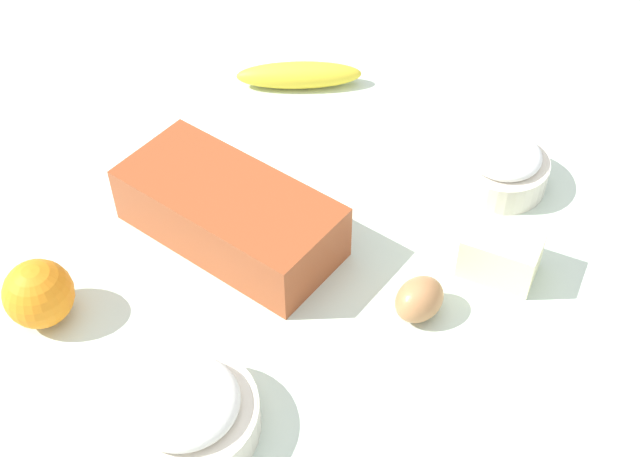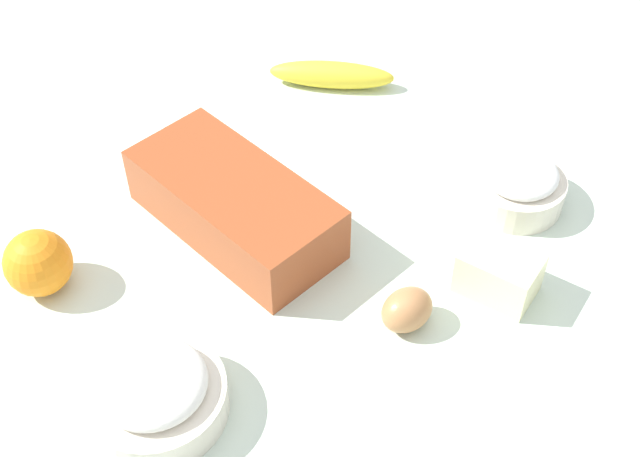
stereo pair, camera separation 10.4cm
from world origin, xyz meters
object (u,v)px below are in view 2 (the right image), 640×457
at_px(flour_bowl, 155,393).
at_px(orange_fruit, 38,263).
at_px(loaf_pan, 234,203).
at_px(sugar_bowl, 518,184).
at_px(banana, 332,75).
at_px(butter_block, 499,273).
at_px(egg_near_butter, 407,310).

xyz_separation_m(flour_bowl, orange_fruit, (-0.24, 0.01, 0.01)).
distance_m(loaf_pan, sugar_bowl, 0.37).
xyz_separation_m(banana, orange_fruit, (0.03, -0.53, 0.02)).
bearing_deg(sugar_bowl, flour_bowl, -98.72).
bearing_deg(loaf_pan, butter_block, 26.99).
relative_size(sugar_bowl, egg_near_butter, 1.93).
xyz_separation_m(sugar_bowl, banana, (-0.35, 0.01, -0.01)).
bearing_deg(orange_fruit, banana, 93.74).
xyz_separation_m(flour_bowl, egg_near_butter, (0.11, 0.27, -0.01)).
height_order(flour_bowl, egg_near_butter, flour_bowl).
height_order(sugar_bowl, orange_fruit, orange_fruit).
distance_m(flour_bowl, sugar_bowl, 0.53).
bearing_deg(flour_bowl, sugar_bowl, 81.28).
height_order(banana, butter_block, butter_block).
relative_size(flour_bowl, egg_near_butter, 2.37).
xyz_separation_m(flour_bowl, banana, (-0.27, 0.54, -0.01)).
bearing_deg(loaf_pan, egg_near_butter, 8.18).
height_order(loaf_pan, egg_near_butter, loaf_pan).
bearing_deg(banana, orange_fruit, -86.26).
bearing_deg(loaf_pan, orange_fruit, -110.99).
relative_size(loaf_pan, sugar_bowl, 2.27).
relative_size(flour_bowl, banana, 0.80).
height_order(orange_fruit, egg_near_butter, orange_fruit).
bearing_deg(orange_fruit, flour_bowl, -2.57).
relative_size(banana, orange_fruit, 2.36).
bearing_deg(sugar_bowl, orange_fruit, -121.44).
bearing_deg(banana, sugar_bowl, -2.10).
height_order(flour_bowl, butter_block, flour_bowl).
bearing_deg(egg_near_butter, orange_fruit, -142.83).
distance_m(flour_bowl, butter_block, 0.42).
bearing_deg(banana, flour_bowl, -63.46).
xyz_separation_m(sugar_bowl, orange_fruit, (-0.32, -0.52, 0.01)).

